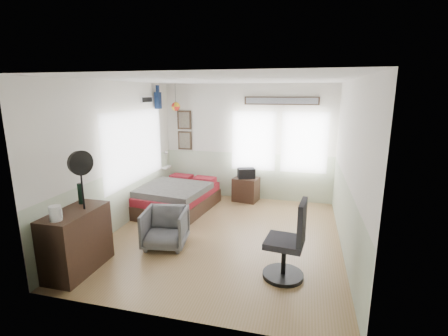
{
  "coord_description": "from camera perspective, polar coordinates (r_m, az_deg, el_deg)",
  "views": [
    {
      "loc": [
        1.31,
        -5.2,
        2.5
      ],
      "look_at": [
        -0.1,
        0.4,
        1.15
      ],
      "focal_mm": 26.0,
      "sensor_mm": 36.0,
      "label": 1
    }
  ],
  "objects": [
    {
      "name": "bottle",
      "position": [
        5.2,
        -23.91,
        -4.13
      ],
      "size": [
        0.08,
        0.08,
        0.31
      ],
      "primitive_type": "cylinder",
      "color": "black",
      "rests_on": "dresser"
    },
    {
      "name": "task_chair",
      "position": [
        4.59,
        11.34,
        -13.49
      ],
      "size": [
        0.56,
        0.56,
        1.13
      ],
      "rotation": [
        0.0,
        0.0,
        -0.12
      ],
      "color": "black",
      "rests_on": "ground_plane"
    },
    {
      "name": "room_shell",
      "position": [
        5.63,
        -0.31,
        4.09
      ],
      "size": [
        4.02,
        4.52,
        2.71
      ],
      "color": "silver",
      "rests_on": "ground_plane"
    },
    {
      "name": "kettle",
      "position": [
        4.68,
        -27.51,
        -7.08
      ],
      "size": [
        0.17,
        0.15,
        0.2
      ],
      "rotation": [
        0.0,
        0.0,
        0.41
      ],
      "color": "silver",
      "rests_on": "dresser"
    },
    {
      "name": "nightstand",
      "position": [
        7.66,
        3.89,
        -3.74
      ],
      "size": [
        0.63,
        0.54,
        0.55
      ],
      "primitive_type": "cube",
      "rotation": [
        0.0,
        0.0,
        -0.19
      ],
      "color": "#342119",
      "rests_on": "ground_plane"
    },
    {
      "name": "stand_fan",
      "position": [
        4.82,
        -23.91,
        0.67
      ],
      "size": [
        0.21,
        0.33,
        0.84
      ],
      "rotation": [
        0.0,
        0.0,
        -0.4
      ],
      "color": "black",
      "rests_on": "dresser"
    },
    {
      "name": "black_bag",
      "position": [
        7.56,
        3.93,
        -0.91
      ],
      "size": [
        0.45,
        0.37,
        0.23
      ],
      "primitive_type": "cube",
      "rotation": [
        0.0,
        0.0,
        0.37
      ],
      "color": "black",
      "rests_on": "nightstand"
    },
    {
      "name": "ground_plane",
      "position": [
        5.92,
        -0.01,
        -11.88
      ],
      "size": [
        4.0,
        4.5,
        0.01
      ],
      "primitive_type": "cube",
      "color": "olive"
    },
    {
      "name": "bed",
      "position": [
        7.1,
        -8.21,
        -5.16
      ],
      "size": [
        1.51,
        1.98,
        0.58
      ],
      "rotation": [
        0.0,
        0.0,
        -0.13
      ],
      "color": "#342119",
      "rests_on": "ground_plane"
    },
    {
      "name": "wall_decor",
      "position": [
        7.56,
        -4.56,
        10.08
      ],
      "size": [
        3.55,
        1.32,
        1.44
      ],
      "color": "#322317",
      "rests_on": "room_shell"
    },
    {
      "name": "armchair",
      "position": [
        5.52,
        -10.29,
        -10.33
      ],
      "size": [
        0.78,
        0.8,
        0.64
      ],
      "primitive_type": "imported",
      "rotation": [
        0.0,
        0.0,
        0.16
      ],
      "color": "#595A61",
      "rests_on": "ground_plane"
    },
    {
      "name": "dresser",
      "position": [
        5.14,
        -24.42,
        -11.59
      ],
      "size": [
        0.48,
        1.0,
        0.9
      ],
      "primitive_type": "cube",
      "color": "#342119",
      "rests_on": "ground_plane"
    }
  ]
}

